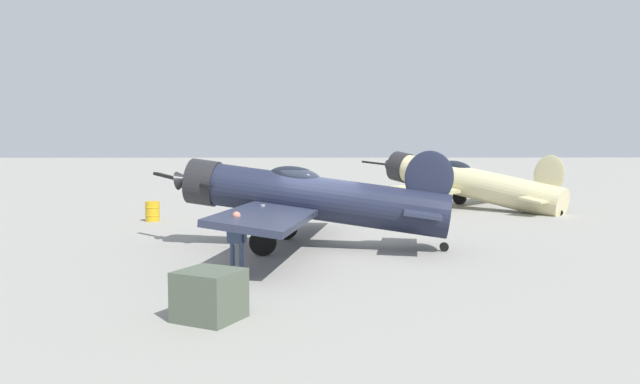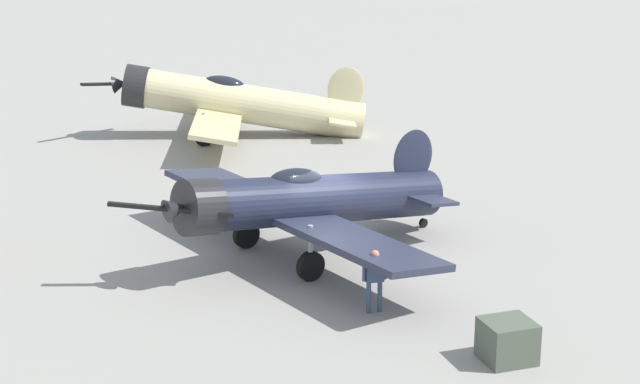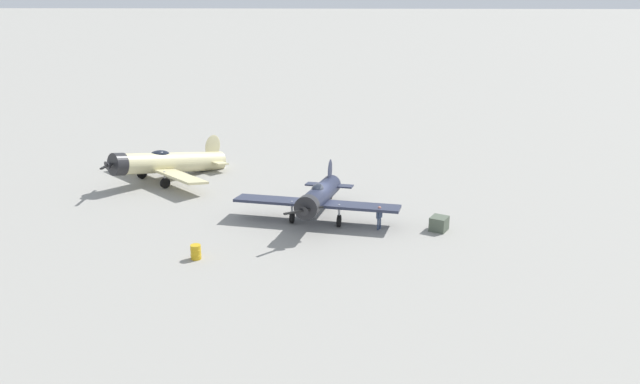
{
  "view_description": "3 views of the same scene",
  "coord_description": "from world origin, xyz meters",
  "px_view_note": "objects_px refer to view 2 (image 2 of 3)",
  "views": [
    {
      "loc": [
        0.6,
        18.37,
        3.16
      ],
      "look_at": [
        0.0,
        -0.0,
        1.8
      ],
      "focal_mm": 32.57,
      "sensor_mm": 36.0,
      "label": 1
    },
    {
      "loc": [
        20.33,
        18.96,
        10.01
      ],
      "look_at": [
        0.0,
        -0.0,
        1.8
      ],
      "focal_mm": 58.36,
      "sensor_mm": 36.0,
      "label": 2
    },
    {
      "loc": [
        44.89,
        0.89,
        16.89
      ],
      "look_at": [
        0.0,
        -0.0,
        1.8
      ],
      "focal_mm": 39.53,
      "sensor_mm": 36.0,
      "label": 3
    }
  ],
  "objects_px": {
    "airplane_foreground": "(305,202)",
    "airplane_mid_apron": "(236,103)",
    "ground_crew_mechanic": "(375,275)",
    "equipment_crate": "(507,341)"
  },
  "relations": [
    {
      "from": "equipment_crate",
      "to": "ground_crew_mechanic",
      "type": "bearing_deg",
      "value": -91.17
    },
    {
      "from": "airplane_foreground",
      "to": "equipment_crate",
      "type": "bearing_deg",
      "value": 87.98
    },
    {
      "from": "airplane_mid_apron",
      "to": "ground_crew_mechanic",
      "type": "distance_m",
      "value": 19.22
    },
    {
      "from": "airplane_foreground",
      "to": "ground_crew_mechanic",
      "type": "bearing_deg",
      "value": 77.43
    },
    {
      "from": "airplane_mid_apron",
      "to": "equipment_crate",
      "type": "distance_m",
      "value": 22.63
    },
    {
      "from": "airplane_foreground",
      "to": "airplane_mid_apron",
      "type": "relative_size",
      "value": 1.14
    },
    {
      "from": "equipment_crate",
      "to": "airplane_foreground",
      "type": "bearing_deg",
      "value": -103.02
    },
    {
      "from": "airplane_foreground",
      "to": "equipment_crate",
      "type": "xyz_separation_m",
      "value": [
        1.81,
        7.84,
        -1.14
      ]
    },
    {
      "from": "airplane_foreground",
      "to": "airplane_mid_apron",
      "type": "xyz_separation_m",
      "value": [
        -8.61,
        -12.22,
        -0.2
      ]
    },
    {
      "from": "airplane_mid_apron",
      "to": "airplane_foreground",
      "type": "bearing_deg",
      "value": 99.78
    }
  ]
}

